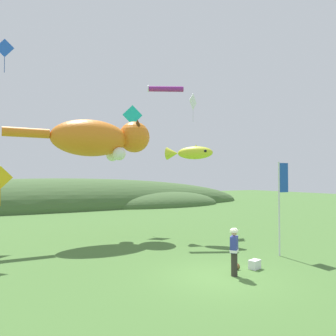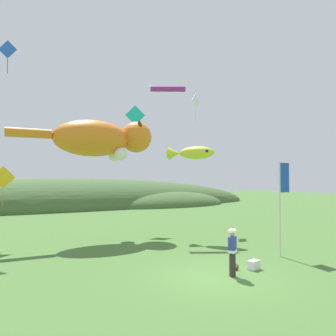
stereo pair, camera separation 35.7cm
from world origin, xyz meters
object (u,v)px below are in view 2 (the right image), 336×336
(kite_tube_streamer, at_px, (167,89))
(kite_diamond_gold, at_px, (3,178))
(festival_banner_pole, at_px, (282,194))
(kite_diamond_blue, at_px, (8,50))
(festival_attendant, at_px, (232,251))
(kite_fish_windsock, at_px, (192,153))
(kite_spool, at_px, (235,267))
(kite_giant_cat, at_px, (102,139))
(kite_diamond_teal, at_px, (135,115))
(kite_diamond_white, at_px, (196,102))
(picnic_cooler, at_px, (254,265))

(kite_tube_streamer, xyz_separation_m, kite_diamond_gold, (-9.61, 0.60, -5.87))
(festival_banner_pole, xyz_separation_m, kite_diamond_blue, (-11.33, 10.05, 8.24))
(festival_attendant, relative_size, kite_fish_windsock, 0.63)
(kite_spool, bearing_deg, kite_giant_cat, 105.23)
(kite_giant_cat, relative_size, kite_diamond_teal, 3.64)
(kite_diamond_gold, bearing_deg, kite_diamond_teal, 19.21)
(kite_spool, xyz_separation_m, kite_diamond_teal, (0.79, 12.33, 8.21))
(kite_fish_windsock, height_order, kite_diamond_blue, kite_diamond_blue)
(kite_giant_cat, height_order, kite_diamond_white, kite_diamond_white)
(festival_banner_pole, relative_size, kite_diamond_teal, 1.85)
(kite_diamond_white, bearing_deg, festival_attendant, -116.86)
(kite_spool, height_order, kite_diamond_teal, kite_diamond_teal)
(festival_attendant, height_order, kite_tube_streamer, kite_tube_streamer)
(kite_diamond_gold, relative_size, kite_diamond_white, 0.97)
(kite_diamond_teal, bearing_deg, kite_fish_windsock, -75.63)
(kite_fish_windsock, bearing_deg, kite_spool, -108.27)
(kite_spool, distance_m, kite_diamond_white, 14.70)
(kite_diamond_teal, bearing_deg, festival_banner_pole, -77.13)
(kite_tube_streamer, distance_m, kite_diamond_teal, 3.95)
(kite_diamond_teal, xyz_separation_m, kite_diamond_white, (4.08, -2.02, 1.07))
(kite_diamond_gold, bearing_deg, festival_attendant, -53.00)
(kite_tube_streamer, bearing_deg, festival_attendant, -103.31)
(kite_diamond_blue, bearing_deg, festival_banner_pole, -41.57)
(kite_giant_cat, bearing_deg, kite_diamond_blue, 166.77)
(kite_tube_streamer, bearing_deg, kite_diamond_white, 26.54)
(kite_giant_cat, height_order, kite_diamond_blue, kite_diamond_blue)
(kite_diamond_white, bearing_deg, festival_banner_pole, -98.51)
(festival_banner_pole, bearing_deg, kite_tube_streamer, 103.57)
(kite_fish_windsock, xyz_separation_m, kite_tube_streamer, (-0.69, 1.90, 4.33))
(kite_fish_windsock, distance_m, kite_tube_streamer, 4.78)
(picnic_cooler, xyz_separation_m, kite_diamond_gold, (-8.78, 9.52, 3.49))
(picnic_cooler, xyz_separation_m, kite_diamond_teal, (0.09, 12.61, 8.15))
(kite_giant_cat, bearing_deg, festival_attendant, -79.16)
(kite_fish_windsock, distance_m, kite_diamond_teal, 6.56)
(kite_giant_cat, distance_m, kite_tube_streamer, 5.46)
(festival_banner_pole, bearing_deg, kite_fish_windsock, 101.45)
(kite_diamond_blue, bearing_deg, kite_spool, -53.82)
(picnic_cooler, bearing_deg, kite_tube_streamer, 84.67)
(picnic_cooler, bearing_deg, kite_spool, 157.85)
(kite_giant_cat, relative_size, kite_diamond_white, 4.00)
(festival_banner_pole, xyz_separation_m, kite_diamond_gold, (-11.51, 8.50, 0.76))
(kite_fish_windsock, relative_size, kite_diamond_gold, 1.33)
(kite_diamond_gold, xyz_separation_m, kite_diamond_blue, (0.18, 1.55, 7.48))
(festival_banner_pole, bearing_deg, kite_giant_cat, 124.44)
(festival_attendant, relative_size, kite_diamond_blue, 0.90)
(picnic_cooler, distance_m, festival_banner_pole, 4.00)
(kite_giant_cat, distance_m, kite_fish_windsock, 5.65)
(festival_attendant, bearing_deg, kite_diamond_blue, 122.42)
(picnic_cooler, height_order, kite_giant_cat, kite_giant_cat)
(festival_attendant, bearing_deg, picnic_cooler, 13.43)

